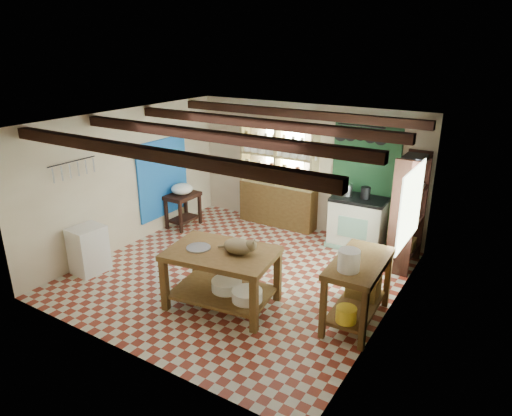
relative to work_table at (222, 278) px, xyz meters
The scene contains 30 objects.
floor 1.09m from the work_table, 109.58° to the left, with size 5.00×5.00×0.02m, color maroon.
ceiling 2.37m from the work_table, 109.58° to the left, with size 5.00×5.00×0.02m, color #424247.
wall_back 3.55m from the work_table, 95.51° to the left, with size 5.00×0.04×2.60m, color beige.
wall_front 1.82m from the work_table, 101.91° to the right, with size 5.00×0.04×2.60m, color beige.
wall_left 3.10m from the work_table, 161.80° to the left, with size 0.04×5.00×2.60m, color beige.
wall_right 2.51m from the work_table, 23.22° to the left, with size 0.04×5.00×2.60m, color beige.
ceiling_beams 2.26m from the work_table, 109.58° to the left, with size 5.00×3.80×0.15m, color black.
blue_wall_patch 3.41m from the work_table, 146.83° to the left, with size 0.04×1.40×1.60m, color blue.
green_wall_patch 3.61m from the work_table, 74.88° to the left, with size 1.30×0.04×2.30m, color #1D4A29.
window_back 3.73m from the work_table, 103.69° to the left, with size 0.90×0.02×0.80m, color white.
window_right 3.04m from the work_table, 41.94° to the left, with size 0.02×1.30×1.20m, color white.
utensil_rail 3.09m from the work_table, behind, with size 0.06×0.90×0.28m, color black.
pot_rack 3.57m from the work_table, 72.87° to the left, with size 0.86×0.12×0.36m, color black.
shelving_unit 3.42m from the work_table, 105.21° to the left, with size 1.70×0.34×2.20m, color tan.
tall_rack 3.40m from the work_table, 54.48° to the left, with size 0.40×0.86×2.00m, color black.
work_table is the anchor object (origin of this frame).
stove 3.23m from the work_table, 72.62° to the left, with size 1.01×0.68×0.99m, color silver.
prep_table 3.28m from the work_table, 140.55° to the left, with size 0.49×0.72×0.73m, color black.
white_cabinet 2.57m from the work_table, behind, with size 0.45×0.54×0.82m, color white.
right_counter 1.96m from the work_table, 19.35° to the left, with size 0.66×1.32×0.95m, color brown.
cat 0.60m from the work_table, 20.05° to the left, with size 0.45×0.34×0.20m, color olive.
steel_tray 0.57m from the work_table, 163.13° to the right, with size 0.36×0.36×0.02m, color #939399.
basin_large 0.15m from the work_table, 53.74° to the left, with size 0.46×0.46×0.16m, color white.
basin_small 0.48m from the work_table, ahead, with size 0.44×0.44×0.16m, color white.
kettle_left 3.22m from the work_table, 76.89° to the left, with size 0.19×0.19×0.22m, color #939399.
kettle_right 3.33m from the work_table, 70.97° to the left, with size 0.18×0.18×0.22m, color black.
enamel_bowl 3.30m from the work_table, 140.55° to the left, with size 0.46×0.46×0.23m, color white.
white_bucket 1.95m from the work_table, ahead, with size 0.28×0.28×0.28m, color white.
wicker_basket 2.07m from the work_table, 27.34° to the left, with size 0.44×0.35×0.31m, color olive.
yellow_tub 1.88m from the work_table, ahead, with size 0.28×0.28×0.20m, color yellow.
Camera 1 is at (3.92, -5.74, 3.73)m, focal length 32.00 mm.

